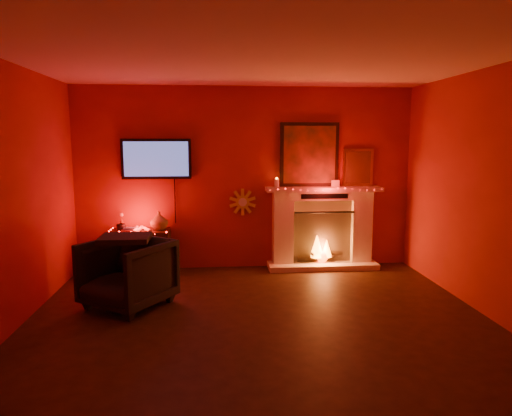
{
  "coord_description": "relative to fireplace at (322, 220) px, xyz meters",
  "views": [
    {
      "loc": [
        -0.45,
        -4.28,
        1.92
      ],
      "look_at": [
        0.08,
        1.7,
        1.02
      ],
      "focal_mm": 32.0,
      "sensor_mm": 36.0,
      "label": 1
    }
  ],
  "objects": [
    {
      "name": "tv",
      "position": [
        -2.44,
        0.06,
        0.92
      ],
      "size": [
        1.0,
        0.07,
        1.24
      ],
      "color": "black",
      "rests_on": "room"
    },
    {
      "name": "room",
      "position": [
        -1.14,
        -2.39,
        0.63
      ],
      "size": [
        5.0,
        5.0,
        5.0
      ],
      "color": "black",
      "rests_on": "ground"
    },
    {
      "name": "fireplace",
      "position": [
        0.0,
        0.0,
        0.0
      ],
      "size": [
        1.72,
        0.4,
        2.18
      ],
      "color": "beige",
      "rests_on": "floor"
    },
    {
      "name": "sunburst_clock",
      "position": [
        -1.19,
        0.09,
        0.28
      ],
      "size": [
        0.4,
        0.03,
        0.4
      ],
      "color": "gold",
      "rests_on": "room"
    },
    {
      "name": "console_table",
      "position": [
        -2.67,
        -0.13,
        -0.36
      ],
      "size": [
        0.84,
        0.54,
        0.91
      ],
      "color": "black",
      "rests_on": "floor"
    },
    {
      "name": "armchair",
      "position": [
        -2.62,
        -1.46,
        -0.33
      ],
      "size": [
        1.19,
        1.19,
        0.79
      ],
      "primitive_type": "imported",
      "rotation": [
        0.0,
        0.0,
        -0.61
      ],
      "color": "black",
      "rests_on": "floor"
    }
  ]
}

